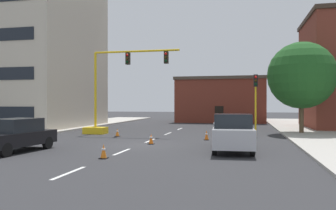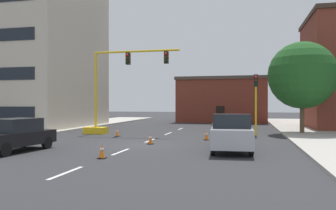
{
  "view_description": "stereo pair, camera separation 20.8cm",
  "coord_description": "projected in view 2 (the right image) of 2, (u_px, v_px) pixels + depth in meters",
  "views": [
    {
      "loc": [
        6.2,
        -19.73,
        2.53
      ],
      "look_at": [
        0.52,
        5.7,
        2.41
      ],
      "focal_mm": 36.3,
      "sensor_mm": 36.0,
      "label": 1
    },
    {
      "loc": [
        6.4,
        -19.69,
        2.53
      ],
      "look_at": [
        0.52,
        5.7,
        2.41
      ],
      "focal_mm": 36.3,
      "sensor_mm": 36.0,
      "label": 2
    }
  ],
  "objects": [
    {
      "name": "lane_stripe_seg_2",
      "position": [
        121.0,
        152.0,
        17.71
      ],
      "size": [
        0.16,
        2.4,
        0.01
      ],
      "primitive_type": "cube",
      "color": "silver",
      "rests_on": "ground_plane"
    },
    {
      "name": "sedan_black_near_left",
      "position": [
        15.0,
        135.0,
        17.74
      ],
      "size": [
        2.26,
        4.65,
        1.74
      ],
      "color": "black",
      "rests_on": "ground_plane"
    },
    {
      "name": "lane_stripe_seg_5",
      "position": [
        181.0,
        129.0,
        33.79
      ],
      "size": [
        0.16,
        2.4,
        0.01
      ],
      "primitive_type": "cube",
      "color": "silver",
      "rests_on": "ground_plane"
    },
    {
      "name": "pickup_truck_silver",
      "position": [
        231.0,
        132.0,
        18.1
      ],
      "size": [
        2.32,
        5.51,
        1.99
      ],
      "color": "#BCBCC1",
      "rests_on": "ground_plane"
    },
    {
      "name": "building_brick_center",
      "position": [
        222.0,
        100.0,
        46.85
      ],
      "size": [
        11.93,
        8.12,
        6.04
      ],
      "color": "brown",
      "rests_on": "ground_plane"
    },
    {
      "name": "tree_right_mid",
      "position": [
        302.0,
        75.0,
        27.7
      ],
      "size": [
        5.47,
        5.47,
        7.57
      ],
      "color": "brown",
      "rests_on": "ground_plane"
    },
    {
      "name": "ground_plane",
      "position": [
        139.0,
        145.0,
        20.64
      ],
      "size": [
        160.0,
        160.0,
        0.0
      ],
      "primitive_type": "plane",
      "color": "#2D2D30"
    },
    {
      "name": "lane_stripe_seg_1",
      "position": [
        66.0,
        173.0,
        12.35
      ],
      "size": [
        0.16,
        2.4,
        0.01
      ],
      "primitive_type": "cube",
      "color": "silver",
      "rests_on": "ground_plane"
    },
    {
      "name": "lane_stripe_seg_3",
      "position": [
        150.0,
        141.0,
        23.07
      ],
      "size": [
        0.16,
        2.4,
        0.01
      ],
      "primitive_type": "cube",
      "color": "silver",
      "rests_on": "ground_plane"
    },
    {
      "name": "lane_stripe_seg_4",
      "position": [
        168.0,
        134.0,
        28.43
      ],
      "size": [
        0.16,
        2.4,
        0.01
      ],
      "primitive_type": "cube",
      "color": "silver",
      "rests_on": "ground_plane"
    },
    {
      "name": "sidewalk_left",
      "position": [
        39.0,
        130.0,
        31.19
      ],
      "size": [
        6.0,
        56.0,
        0.14
      ],
      "primitive_type": "cube",
      "color": "#B2ADA3",
      "rests_on": "ground_plane"
    },
    {
      "name": "traffic_cone_roadside_d",
      "position": [
        117.0,
        132.0,
        25.99
      ],
      "size": [
        0.36,
        0.36,
        0.62
      ],
      "color": "black",
      "rests_on": "ground_plane"
    },
    {
      "name": "traffic_signal_gantry",
      "position": [
        107.0,
        108.0,
        28.06
      ],
      "size": [
        8.02,
        1.2,
        6.83
      ],
      "color": "yellow",
      "rests_on": "ground_plane"
    },
    {
      "name": "building_tall_left",
      "position": [
        26.0,
        46.0,
        36.68
      ],
      "size": [
        13.93,
        13.57,
        17.38
      ],
      "color": "beige",
      "rests_on": "ground_plane"
    },
    {
      "name": "sidewalk_right",
      "position": [
        325.0,
        136.0,
        25.67
      ],
      "size": [
        6.0,
        56.0,
        0.14
      ],
      "primitive_type": "cube",
      "color": "#B2ADA3",
      "rests_on": "ground_plane"
    },
    {
      "name": "traffic_cone_roadside_b",
      "position": [
        102.0,
        151.0,
        15.55
      ],
      "size": [
        0.36,
        0.36,
        0.67
      ],
      "color": "black",
      "rests_on": "ground_plane"
    },
    {
      "name": "traffic_cone_roadside_c",
      "position": [
        206.0,
        135.0,
        23.37
      ],
      "size": [
        0.36,
        0.36,
        0.67
      ],
      "color": "black",
      "rests_on": "ground_plane"
    },
    {
      "name": "traffic_light_pole_right",
      "position": [
        256.0,
        91.0,
        26.63
      ],
      "size": [
        0.32,
        0.47,
        4.8
      ],
      "color": "yellow",
      "rests_on": "ground_plane"
    },
    {
      "name": "traffic_cone_roadside_a",
      "position": [
        150.0,
        139.0,
        21.02
      ],
      "size": [
        0.36,
        0.36,
        0.65
      ],
      "color": "black",
      "rests_on": "ground_plane"
    }
  ]
}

